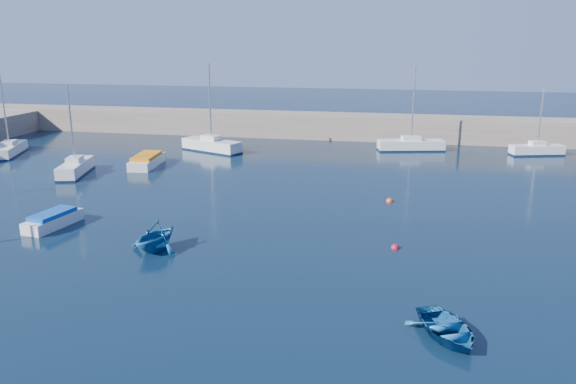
% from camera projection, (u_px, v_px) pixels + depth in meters
% --- Properties ---
extents(ground, '(220.00, 220.00, 0.00)m').
position_uv_depth(ground, '(265.00, 359.00, 19.71)').
color(ground, black).
rests_on(ground, ground).
extents(back_wall, '(96.00, 4.50, 2.60)m').
position_uv_depth(back_wall, '(362.00, 127.00, 62.84)').
color(back_wall, gray).
rests_on(back_wall, ground).
extents(sailboat_3, '(2.85, 5.72, 7.39)m').
position_uv_depth(sailboat_3, '(76.00, 167.00, 46.26)').
color(sailboat_3, silver).
rests_on(sailboat_3, ground).
extents(sailboat_4, '(3.51, 6.11, 7.77)m').
position_uv_depth(sailboat_4, '(10.00, 149.00, 54.00)').
color(sailboat_4, silver).
rests_on(sailboat_4, ground).
extents(sailboat_5, '(6.65, 4.27, 8.59)m').
position_uv_depth(sailboat_5, '(212.00, 145.00, 55.75)').
color(sailboat_5, silver).
rests_on(sailboat_5, ground).
extents(sailboat_6, '(6.76, 3.27, 8.53)m').
position_uv_depth(sailboat_6, '(411.00, 145.00, 56.24)').
color(sailboat_6, silver).
rests_on(sailboat_6, ground).
extents(sailboat_7, '(5.19, 2.66, 6.71)m').
position_uv_depth(sailboat_7, '(537.00, 149.00, 54.00)').
color(sailboat_7, silver).
rests_on(sailboat_7, ground).
extents(motorboat_1, '(1.91, 3.95, 0.93)m').
position_uv_depth(motorboat_1, '(53.00, 220.00, 33.45)').
color(motorboat_1, silver).
rests_on(motorboat_1, ground).
extents(motorboat_2, '(2.36, 5.29, 1.05)m').
position_uv_depth(motorboat_2, '(147.00, 160.00, 49.35)').
color(motorboat_2, silver).
rests_on(motorboat_2, ground).
extents(dinghy_center, '(3.61, 4.05, 0.69)m').
position_uv_depth(dinghy_center, '(447.00, 329.00, 21.07)').
color(dinghy_center, '#155591').
rests_on(dinghy_center, ground).
extents(dinghy_left, '(3.37, 3.68, 1.65)m').
position_uv_depth(dinghy_left, '(155.00, 236.00, 29.62)').
color(dinghy_left, '#155591').
rests_on(dinghy_left, ground).
extents(buoy_1, '(0.46, 0.46, 0.46)m').
position_uv_depth(buoy_1, '(395.00, 248.00, 30.11)').
color(buoy_1, '#AF0D26').
rests_on(buoy_1, ground).
extents(buoy_3, '(0.48, 0.48, 0.48)m').
position_uv_depth(buoy_3, '(390.00, 201.00, 38.73)').
color(buoy_3, '#F24A0C').
rests_on(buoy_3, ground).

